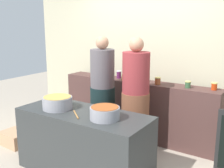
{
  "coord_description": "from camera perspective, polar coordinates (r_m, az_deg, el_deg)",
  "views": [
    {
      "loc": [
        2.07,
        -2.79,
        1.89
      ],
      "look_at": [
        0.0,
        0.35,
        1.05
      ],
      "focal_mm": 43.99,
      "sensor_mm": 36.0,
      "label": 1
    }
  ],
  "objects": [
    {
      "name": "preserve_jar_2",
      "position": [
        4.68,
        1.44,
        1.98
      ],
      "size": [
        0.08,
        0.08,
        0.13
      ],
      "color": "#551D49",
      "rests_on": "display_shelf"
    },
    {
      "name": "preserve_jar_3",
      "position": [
        4.53,
        2.53,
        1.51
      ],
      "size": [
        0.08,
        0.08,
        0.11
      ],
      "color": "gold",
      "rests_on": "display_shelf"
    },
    {
      "name": "preserve_jar_4",
      "position": [
        4.51,
        4.94,
        1.59
      ],
      "size": [
        0.07,
        0.07,
        0.14
      ],
      "color": "#275128",
      "rests_on": "display_shelf"
    },
    {
      "name": "preserve_jar_8",
      "position": [
        4.13,
        20.49,
        -0.44
      ],
      "size": [
        0.08,
        0.08,
        0.11
      ],
      "color": "#B1310E",
      "rests_on": "display_shelf"
    },
    {
      "name": "cooking_pot_center",
      "position": [
        3.14,
        -1.51,
        -6.05
      ],
      "size": [
        0.34,
        0.34,
        0.15
      ],
      "color": "gray",
      "rests_on": "prep_table"
    },
    {
      "name": "preserve_jar_6",
      "position": [
        4.26,
        9.47,
        0.65
      ],
      "size": [
        0.09,
        0.09,
        0.11
      ],
      "color": "brown",
      "rests_on": "display_shelf"
    },
    {
      "name": "cook_in_cap",
      "position": [
        3.92,
        4.88,
        -4.12
      ],
      "size": [
        0.4,
        0.4,
        1.7
      ],
      "color": "brown",
      "rests_on": "ground"
    },
    {
      "name": "preserve_jar_7",
      "position": [
        4.14,
        15.49,
        -0.1
      ],
      "size": [
        0.08,
        0.08,
        0.1
      ],
      "color": "#355A37",
      "rests_on": "display_shelf"
    },
    {
      "name": "preserve_jar_5",
      "position": [
        4.42,
        6.64,
        1.18
      ],
      "size": [
        0.08,
        0.08,
        0.12
      ],
      "color": "maroon",
      "rests_on": "display_shelf"
    },
    {
      "name": "storefront_wall",
      "position": [
        4.73,
        7.41,
        7.77
      ],
      "size": [
        4.8,
        0.12,
        3.0
      ],
      "primitive_type": "cube",
      "color": "#B4AE8F",
      "rests_on": "ground"
    },
    {
      "name": "prep_table",
      "position": [
        3.56,
        -5.89,
        -12.1
      ],
      "size": [
        1.7,
        0.7,
        0.81
      ],
      "primitive_type": "cube",
      "color": "#2E3132",
      "rests_on": "ground"
    },
    {
      "name": "cooking_pot_left",
      "position": [
        3.58,
        -11.26,
        -3.83
      ],
      "size": [
        0.38,
        0.38,
        0.16
      ],
      "color": "gray",
      "rests_on": "prep_table"
    },
    {
      "name": "display_shelf",
      "position": [
        4.62,
        5.13,
        -5.19
      ],
      "size": [
        2.7,
        0.36,
        0.96
      ],
      "primitive_type": "cube",
      "color": "#4A2F2C",
      "rests_on": "ground"
    },
    {
      "name": "wooden_spoon",
      "position": [
        3.31,
        -7.45,
        -6.31
      ],
      "size": [
        0.24,
        0.2,
        0.02
      ],
      "primitive_type": "cylinder",
      "rotation": [
        1.57,
        0.0,
        0.88
      ],
      "color": "#9E703D",
      "rests_on": "prep_table"
    },
    {
      "name": "preserve_jar_1",
      "position": [
        4.74,
        -1.57,
        2.16
      ],
      "size": [
        0.07,
        0.07,
        0.14
      ],
      "color": "#541D5D",
      "rests_on": "display_shelf"
    },
    {
      "name": "cook_with_tongs",
      "position": [
        4.22,
        -1.96,
        -2.82
      ],
      "size": [
        0.38,
        0.38,
        1.7
      ],
      "color": "black",
      "rests_on": "ground"
    },
    {
      "name": "ground",
      "position": [
        3.95,
        -2.9,
        -15.98
      ],
      "size": [
        12.0,
        12.0,
        0.0
      ],
      "primitive_type": "plane",
      "color": "#AB9D8A"
    },
    {
      "name": "preserve_jar_0",
      "position": [
        4.89,
        -3.64,
        2.45
      ],
      "size": [
        0.07,
        0.07,
        0.13
      ],
      "color": "#AD3114",
      "rests_on": "display_shelf"
    },
    {
      "name": "bread_crate",
      "position": [
        4.68,
        -19.48,
        -10.57
      ],
      "size": [
        0.45,
        0.35,
        0.21
      ],
      "primitive_type": "cube",
      "rotation": [
        0.0,
        0.0,
        -0.05
      ],
      "color": "tan",
      "rests_on": "ground"
    }
  ]
}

